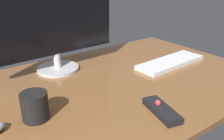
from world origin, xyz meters
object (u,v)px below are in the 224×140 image
at_px(monitor, 54,28).
at_px(coffee_mug, 35,106).
at_px(keyboard, 170,62).
at_px(media_remote, 161,110).

relative_size(monitor, coffee_mug, 6.55).
distance_m(monitor, keyboard, 0.57).
distance_m(monitor, coffee_mug, 0.43).
height_order(keyboard, coffee_mug, coffee_mug).
bearing_deg(media_remote, monitor, 25.96).
xyz_separation_m(media_remote, coffee_mug, (-0.34, 0.21, 0.03)).
height_order(monitor, coffee_mug, monitor).
height_order(media_remote, coffee_mug, coffee_mug).
xyz_separation_m(keyboard, media_remote, (-0.37, -0.29, 0.00)).
bearing_deg(monitor, keyboard, -30.70).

